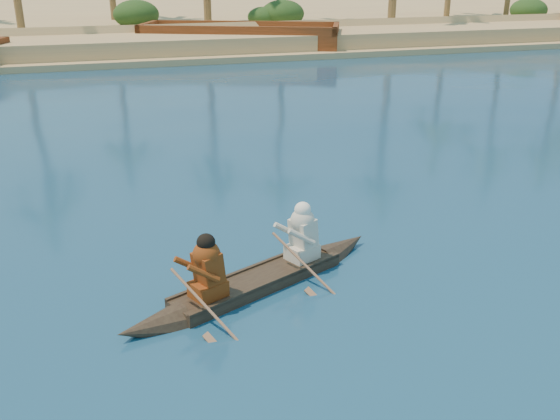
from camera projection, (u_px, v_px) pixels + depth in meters
name	position (u px, v px, depth m)	size (l,w,h in m)	color
ground	(436.00, 184.00, 16.34)	(160.00, 160.00, 0.00)	#0B2248
sandy_embankment	(173.00, 20.00, 57.75)	(150.00, 51.00, 1.50)	tan
shrub_cluster	(204.00, 27.00, 43.85)	(100.00, 6.00, 2.40)	#1E3613
canoe	(258.00, 271.00, 11.03)	(5.37, 2.95, 1.53)	#3B2F20
barge_mid	(240.00, 40.00, 40.44)	(13.25, 8.95, 2.10)	brown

